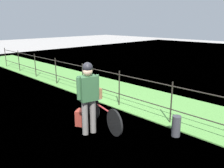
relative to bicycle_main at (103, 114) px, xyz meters
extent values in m
plane|color=#9E9993|center=(-0.70, -0.84, -0.34)|extent=(60.00, 60.00, 0.00)
cube|color=#569342|center=(-0.70, 2.29, -0.32)|extent=(27.00, 2.40, 0.03)
cylinder|color=#28231E|center=(-9.70, 1.33, 0.22)|extent=(0.04, 0.04, 1.10)
cylinder|color=#28231E|center=(-7.90, 1.33, 0.22)|extent=(0.04, 0.04, 1.10)
cylinder|color=#28231E|center=(-6.10, 1.33, 0.22)|extent=(0.04, 0.04, 1.10)
cylinder|color=#28231E|center=(-4.30, 1.33, 0.22)|extent=(0.04, 0.04, 1.10)
cylinder|color=#28231E|center=(-2.50, 1.33, 0.22)|extent=(0.04, 0.04, 1.10)
cylinder|color=#28231E|center=(-0.70, 1.33, 0.22)|extent=(0.04, 0.04, 1.10)
cylinder|color=#28231E|center=(1.10, 1.33, 0.22)|extent=(0.04, 0.04, 1.10)
cylinder|color=#28231E|center=(-0.70, 1.33, 0.05)|extent=(18.00, 0.03, 0.03)
cylinder|color=#28231E|center=(-0.70, 1.33, 0.66)|extent=(18.00, 0.03, 0.03)
cylinder|color=black|center=(0.55, -0.14, -0.02)|extent=(0.62, 0.20, 0.63)
cylinder|color=black|center=(-0.50, 0.13, -0.02)|extent=(0.62, 0.20, 0.63)
cylinder|color=#9E2D2D|center=(0.02, -0.01, 0.15)|extent=(0.83, 0.25, 0.04)
cube|color=black|center=(-0.39, 0.10, 0.20)|extent=(0.22, 0.14, 0.06)
cube|color=slate|center=(-0.39, 0.10, 0.29)|extent=(0.39, 0.24, 0.02)
cube|color=brown|center=(-0.39, 0.10, 0.43)|extent=(0.37, 0.32, 0.26)
ellipsoid|color=#4C3D2D|center=(-0.39, 0.10, 0.62)|extent=(0.31, 0.20, 0.13)
sphere|color=#4C3D2D|center=(-0.27, 0.07, 0.68)|extent=(0.11, 0.11, 0.11)
cylinder|color=slate|center=(0.08, -0.38, 0.07)|extent=(0.14, 0.14, 0.82)
cylinder|color=slate|center=(0.03, -0.58, 0.07)|extent=(0.14, 0.14, 0.82)
cube|color=#2D5633|center=(0.06, -0.48, 0.76)|extent=(0.35, 0.45, 0.56)
cylinder|color=#2D5633|center=(0.11, -0.27, 0.79)|extent=(0.10, 0.10, 0.50)
cylinder|color=#2D5633|center=(0.00, -0.69, 0.79)|extent=(0.10, 0.10, 0.50)
sphere|color=tan|center=(0.06, -0.48, 1.15)|extent=(0.22, 0.22, 0.22)
sphere|color=black|center=(0.06, -0.48, 1.23)|extent=(0.23, 0.23, 0.23)
cube|color=maroon|center=(-0.46, -0.35, -0.14)|extent=(0.30, 0.33, 0.40)
cylinder|color=#38383D|center=(1.55, 0.83, -0.09)|extent=(0.20, 0.20, 0.49)
camera|label=1|loc=(3.87, -3.53, 2.18)|focal=36.55mm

